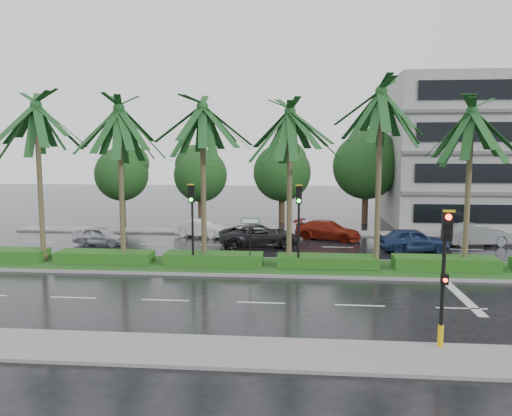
# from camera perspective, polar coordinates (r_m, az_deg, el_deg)

# --- Properties ---
(ground) EXTENTS (120.00, 120.00, 0.00)m
(ground) POSITION_cam_1_polar(r_m,az_deg,el_deg) (25.65, 1.46, -7.41)
(ground) COLOR black
(ground) RESTS_ON ground
(near_sidewalk) EXTENTS (40.00, 2.40, 0.12)m
(near_sidewalk) POSITION_cam_1_polar(r_m,az_deg,el_deg) (15.97, -0.97, -16.22)
(near_sidewalk) COLOR gray
(near_sidewalk) RESTS_ON ground
(far_sidewalk) EXTENTS (40.00, 2.00, 0.12)m
(far_sidewalk) POSITION_cam_1_polar(r_m,az_deg,el_deg) (37.37, 2.63, -2.80)
(far_sidewalk) COLOR gray
(far_sidewalk) RESTS_ON ground
(median) EXTENTS (36.00, 4.00, 0.15)m
(median) POSITION_cam_1_polar(r_m,az_deg,el_deg) (26.60, 1.60, -6.72)
(median) COLOR gray
(median) RESTS_ON ground
(hedge) EXTENTS (35.20, 1.40, 0.60)m
(hedge) POSITION_cam_1_polar(r_m,az_deg,el_deg) (26.51, 1.60, -5.94)
(hedge) COLOR #1A4D16
(hedge) RESTS_ON median
(lane_markings) EXTENTS (34.00, 13.06, 0.01)m
(lane_markings) POSITION_cam_1_polar(r_m,az_deg,el_deg) (25.23, 8.35, -7.71)
(lane_markings) COLOR silver
(lane_markings) RESTS_ON ground
(palm_row) EXTENTS (26.30, 4.20, 9.77)m
(palm_row) POSITION_cam_1_polar(r_m,az_deg,el_deg) (26.02, -1.14, 10.16)
(palm_row) COLOR #403925
(palm_row) RESTS_ON median
(signal_near) EXTENTS (0.34, 0.45, 4.36)m
(signal_near) POSITION_cam_1_polar(r_m,az_deg,el_deg) (16.49, 20.71, -6.97)
(signal_near) COLOR black
(signal_near) RESTS_ON near_sidewalk
(signal_median_left) EXTENTS (0.34, 0.42, 4.36)m
(signal_median_left) POSITION_cam_1_polar(r_m,az_deg,el_deg) (25.93, -7.34, -0.56)
(signal_median_left) COLOR black
(signal_median_left) RESTS_ON median
(signal_median_right) EXTENTS (0.34, 0.42, 4.36)m
(signal_median_right) POSITION_cam_1_polar(r_m,az_deg,el_deg) (25.33, 4.91, -0.71)
(signal_median_right) COLOR black
(signal_median_right) RESTS_ON median
(street_sign) EXTENTS (0.95, 0.09, 2.60)m
(street_sign) POSITION_cam_1_polar(r_m,az_deg,el_deg) (25.76, -0.68, -2.52)
(street_sign) COLOR black
(street_sign) RESTS_ON median
(bg_trees) EXTENTS (32.96, 5.51, 7.97)m
(bg_trees) POSITION_cam_1_polar(r_m,az_deg,el_deg) (42.43, 5.46, 4.64)
(bg_trees) COLOR #322416
(bg_trees) RESTS_ON ground
(building) EXTENTS (16.00, 10.00, 12.00)m
(building) POSITION_cam_1_polar(r_m,az_deg,el_deg) (45.51, 25.06, 5.81)
(building) COLOR gray
(building) RESTS_ON ground
(car_silver) EXTENTS (1.82, 3.71, 1.22)m
(car_silver) POSITION_cam_1_polar(r_m,az_deg,el_deg) (34.37, -17.35, -3.03)
(car_silver) COLOR #B0B0B8
(car_silver) RESTS_ON ground
(car_white) EXTENTS (2.28, 4.02, 1.25)m
(car_white) POSITION_cam_1_polar(r_m,az_deg,el_deg) (35.95, -6.31, -2.30)
(car_white) COLOR white
(car_white) RESTS_ON ground
(car_darkgrey) EXTENTS (3.69, 5.66, 1.45)m
(car_darkgrey) POSITION_cam_1_polar(r_m,az_deg,el_deg) (32.10, 0.44, -3.19)
(car_darkgrey) COLOR black
(car_darkgrey) RESTS_ON ground
(car_red) EXTENTS (3.43, 4.95, 1.33)m
(car_red) POSITION_cam_1_polar(r_m,az_deg,el_deg) (35.01, 8.21, -2.52)
(car_red) COLOR maroon
(car_red) RESTS_ON ground
(car_blue) EXTENTS (2.24, 4.44, 1.45)m
(car_blue) POSITION_cam_1_polar(r_m,az_deg,el_deg) (32.14, 17.51, -3.49)
(car_blue) COLOR navy
(car_blue) RESTS_ON ground
(car_grey) EXTENTS (2.48, 4.60, 1.44)m
(car_grey) POSITION_cam_1_polar(r_m,az_deg,el_deg) (35.56, 23.92, -2.80)
(car_grey) COLOR slate
(car_grey) RESTS_ON ground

